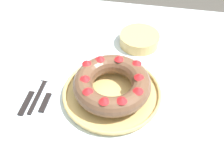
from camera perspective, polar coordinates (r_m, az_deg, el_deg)
The scene contains 7 objects.
dining_table at distance 0.92m, azimuth -0.65°, elevation -5.36°, with size 1.32×1.12×0.73m.
serving_dish at distance 0.84m, azimuth 0.00°, elevation -1.96°, with size 0.32×0.32×0.02m.
bundt_cake at distance 0.81m, azimuth -0.00°, elevation 0.06°, with size 0.24×0.24×0.07m.
fork at distance 0.90m, azimuth -14.98°, elevation -0.68°, with size 0.02×0.19×0.01m.
serving_knife at distance 0.89m, azimuth -17.13°, elevation -1.85°, with size 0.02×0.21×0.01m.
cake_knife at distance 0.87m, azimuth -13.59°, elevation -2.23°, with size 0.02×0.17×0.01m.
side_bowl at distance 1.03m, azimuth 6.00°, elevation 9.66°, with size 0.15×0.15×0.04m, color tan.
Camera 1 is at (0.11, -0.54, 1.39)m, focal length 42.00 mm.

